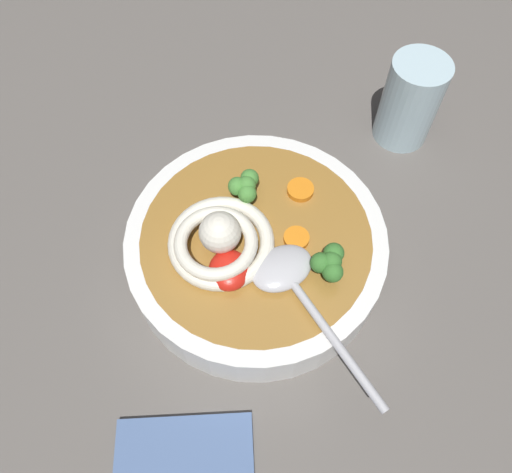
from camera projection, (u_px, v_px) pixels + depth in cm
name	position (u px, v px, depth cm)	size (l,w,h in cm)	color
table_slab	(289.00, 242.00, 56.56)	(100.49, 100.49, 3.56)	#5B5651
soup_bowl	(256.00, 248.00, 51.18)	(25.71, 25.71, 5.04)	white
noodle_pile	(220.00, 240.00, 47.26)	(11.19, 10.97, 4.50)	silver
soup_spoon	(290.00, 280.00, 45.89)	(16.76, 11.15, 1.60)	#B7B7BC
chili_sauce_dollop	(229.00, 270.00, 46.22)	(4.20, 3.78, 1.89)	red
broccoli_floret_left	(330.00, 262.00, 45.57)	(3.78, 3.25, 2.99)	#7A9E60
broccoli_floret_far	(245.00, 186.00, 49.85)	(3.65, 3.14, 2.88)	#7A9E60
carrot_slice_rear	(300.00, 190.00, 51.44)	(2.74, 2.74, 0.63)	orange
carrot_slice_extra_a	(299.00, 238.00, 48.63)	(2.50, 2.50, 0.61)	orange
drinking_glass	(410.00, 101.00, 57.61)	(6.55, 6.55, 10.61)	silver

